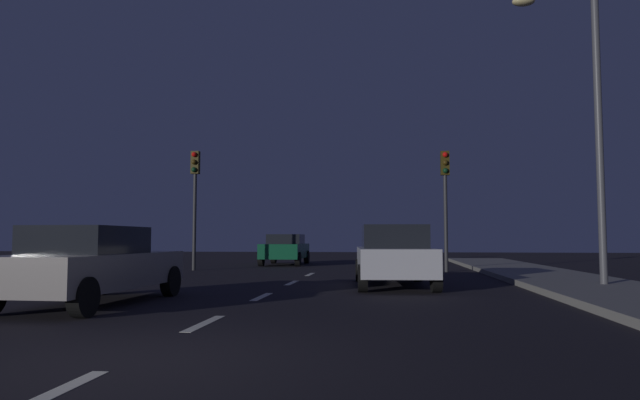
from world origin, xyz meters
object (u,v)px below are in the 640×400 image
object	(u,v)px
car_stopped_ahead	(393,256)
street_lamp_right	(585,107)
traffic_signal_right	(445,186)
car_adjacent_lane	(92,264)
traffic_signal_left	(195,186)
car_oncoming_far	(285,249)

from	to	relation	value
car_stopped_ahead	street_lamp_right	xyz separation A→B (m)	(4.68, -0.55, 3.65)
traffic_signal_right	car_adjacent_lane	size ratio (longest dim) A/B	0.99
traffic_signal_left	car_adjacent_lane	distance (m)	11.85
car_stopped_ahead	car_oncoming_far	size ratio (longest dim) A/B	1.15
car_adjacent_lane	street_lamp_right	xyz separation A→B (m)	(10.32, 4.27, 3.70)
traffic_signal_left	street_lamp_right	size ratio (longest dim) A/B	0.64
traffic_signal_right	car_adjacent_lane	world-z (taller)	traffic_signal_right
traffic_signal_left	car_stopped_ahead	distance (m)	10.40
car_stopped_ahead	car_oncoming_far	xyz separation A→B (m)	(-4.95, 11.64, -0.05)
street_lamp_right	car_oncoming_far	bearing A→B (deg)	128.28
car_stopped_ahead	car_adjacent_lane	world-z (taller)	car_stopped_ahead
car_oncoming_far	traffic_signal_right	bearing A→B (deg)	-36.00
traffic_signal_left	car_adjacent_lane	bearing A→B (deg)	-79.94
car_adjacent_lane	street_lamp_right	size ratio (longest dim) A/B	0.62
car_adjacent_lane	car_oncoming_far	xyz separation A→B (m)	(0.69, 16.46, -0.00)
car_adjacent_lane	street_lamp_right	world-z (taller)	street_lamp_right
car_stopped_ahead	car_adjacent_lane	xyz separation A→B (m)	(-5.64, -4.82, -0.04)
traffic_signal_left	traffic_signal_right	world-z (taller)	traffic_signal_left
car_adjacent_lane	car_oncoming_far	size ratio (longest dim) A/B	1.13
traffic_signal_right	street_lamp_right	bearing A→B (deg)	-69.62
traffic_signal_left	street_lamp_right	bearing A→B (deg)	-30.01
traffic_signal_left	car_adjacent_lane	world-z (taller)	traffic_signal_left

